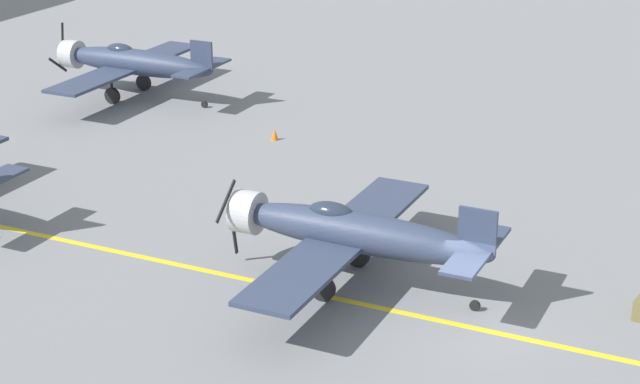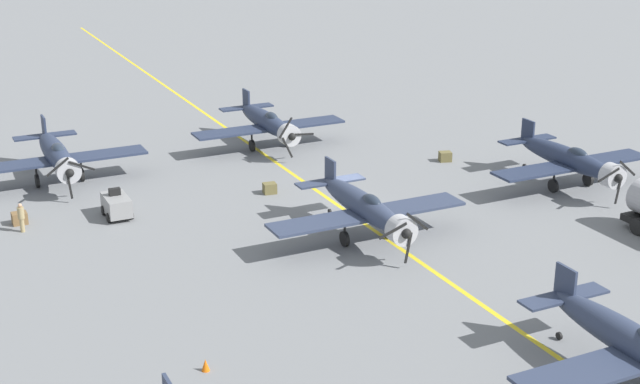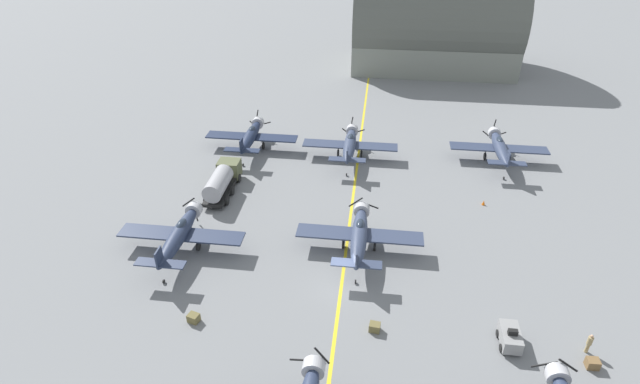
% 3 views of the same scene
% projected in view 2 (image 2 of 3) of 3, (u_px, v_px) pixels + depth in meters
% --- Properties ---
extents(ground_plane, '(400.00, 400.00, 0.00)m').
position_uv_depth(ground_plane, '(345.00, 210.00, 56.33)').
color(ground_plane, slate).
extents(taxiway_stripe, '(0.30, 160.00, 0.01)m').
position_uv_depth(taxiway_stripe, '(345.00, 210.00, 56.33)').
color(taxiway_stripe, yellow).
rests_on(taxiway_stripe, ground).
extents(airplane_mid_center, '(12.00, 9.98, 3.65)m').
position_uv_depth(airplane_mid_center, '(365.00, 207.00, 51.10)').
color(airplane_mid_center, '#323C56').
rests_on(airplane_mid_center, ground).
extents(airplane_near_right, '(12.00, 9.98, 3.65)m').
position_uv_depth(airplane_near_right, '(57.00, 155.00, 60.75)').
color(airplane_near_right, '#29334C').
rests_on(airplane_near_right, ground).
extents(airplane_near_center, '(12.00, 9.98, 3.65)m').
position_uv_depth(airplane_near_center, '(268.00, 123.00, 68.66)').
color(airplane_near_center, '#28324C').
rests_on(airplane_near_center, ground).
extents(airplane_far_center, '(12.00, 9.98, 3.79)m').
position_uv_depth(airplane_far_center, '(638.00, 345.00, 36.09)').
color(airplane_far_center, '#313B54').
rests_on(airplane_far_center, ground).
extents(airplane_mid_left, '(12.00, 9.98, 3.65)m').
position_uv_depth(airplane_mid_left, '(569.00, 159.00, 59.78)').
color(airplane_mid_left, '#26304A').
rests_on(airplane_mid_left, ground).
extents(tow_tractor, '(1.57, 2.60, 1.79)m').
position_uv_depth(tow_tractor, '(117.00, 205.00, 54.97)').
color(tow_tractor, gray).
rests_on(tow_tractor, ground).
extents(ground_crew_walking, '(0.39, 0.39, 1.79)m').
position_uv_depth(ground_crew_walking, '(21.00, 216.00, 52.59)').
color(ground_crew_walking, tan).
rests_on(ground_crew_walking, ground).
extents(supply_crate_by_tanker, '(0.91, 0.76, 0.74)m').
position_uv_depth(supply_crate_by_tanker, '(20.00, 218.00, 53.99)').
color(supply_crate_by_tanker, brown).
rests_on(supply_crate_by_tanker, ground).
extents(supply_crate_mid_lane, '(0.93, 0.81, 0.71)m').
position_uv_depth(supply_crate_mid_lane, '(270.00, 188.00, 59.22)').
color(supply_crate_mid_lane, brown).
rests_on(supply_crate_mid_lane, ground).
extents(supply_crate_outboard, '(1.03, 0.94, 0.72)m').
position_uv_depth(supply_crate_outboard, '(445.00, 157.00, 65.90)').
color(supply_crate_outboard, brown).
rests_on(supply_crate_outboard, ground).
extents(traffic_cone, '(0.36, 0.36, 0.55)m').
position_uv_depth(traffic_cone, '(205.00, 365.00, 37.97)').
color(traffic_cone, orange).
rests_on(traffic_cone, ground).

